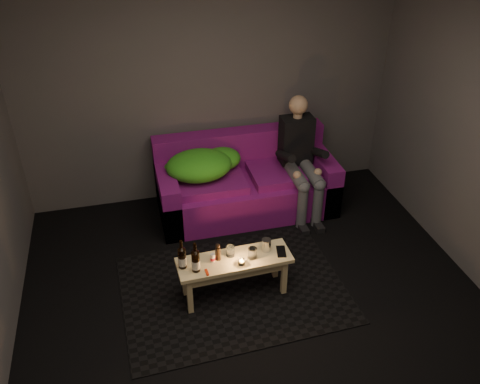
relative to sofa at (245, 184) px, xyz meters
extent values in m
plane|color=black|center=(-0.28, -1.82, -0.29)|extent=(4.50, 4.50, 0.00)
plane|color=silver|center=(-0.28, -1.82, 2.31)|extent=(4.50, 4.50, 0.00)
plane|color=#524F52|center=(-0.28, 0.43, 1.01)|extent=(4.00, 0.00, 4.00)
cube|color=black|center=(-0.44, -1.27, -0.29)|extent=(2.01, 1.50, 0.01)
cube|color=#77107E|center=(0.00, -0.05, -0.10)|extent=(1.88, 0.85, 0.40)
cube|color=#77107E|center=(0.00, 0.27, 0.31)|extent=(1.88, 0.21, 0.41)
cube|color=#77107E|center=(-0.85, -0.05, 0.00)|extent=(0.19, 0.85, 0.58)
cube|color=#77107E|center=(0.85, -0.05, 0.00)|extent=(0.19, 0.85, 0.58)
cube|color=#77107E|center=(-0.40, -0.09, 0.14)|extent=(0.71, 0.57, 0.09)
cube|color=#77107E|center=(0.40, -0.09, 0.14)|extent=(0.71, 0.57, 0.09)
ellipsoid|color=#379A1C|center=(-0.50, -0.05, 0.33)|extent=(0.68, 0.53, 0.28)
ellipsoid|color=#379A1C|center=(-0.24, 0.09, 0.30)|extent=(0.41, 0.34, 0.23)
ellipsoid|color=#379A1C|center=(-0.71, 0.07, 0.26)|extent=(0.30, 0.24, 0.15)
cube|color=black|center=(0.56, 0.00, 0.47)|extent=(0.34, 0.21, 0.52)
sphere|color=tan|center=(0.56, 0.00, 0.87)|extent=(0.20, 0.20, 0.20)
cylinder|color=#45454E|center=(0.47, -0.29, 0.21)|extent=(0.13, 0.47, 0.13)
cylinder|color=#45454E|center=(0.64, -0.29, 0.21)|extent=(0.13, 0.47, 0.13)
cylinder|color=#45454E|center=(0.47, -0.52, -0.05)|extent=(0.10, 0.10, 0.48)
cylinder|color=#45454E|center=(0.64, -0.52, -0.05)|extent=(0.10, 0.10, 0.48)
cube|color=black|center=(0.47, -0.57, -0.27)|extent=(0.08, 0.21, 0.06)
cube|color=black|center=(0.64, -0.57, -0.27)|extent=(0.08, 0.21, 0.06)
cube|color=#EBD08A|center=(-0.44, -1.32, 0.09)|extent=(0.99, 0.35, 0.04)
cube|color=#EBD08A|center=(-0.44, -1.32, 0.03)|extent=(0.86, 0.27, 0.09)
cube|color=#EBD08A|center=(-0.85, -1.44, -0.11)|extent=(0.05, 0.05, 0.37)
cube|color=#EBD08A|center=(-0.86, -1.22, -0.11)|extent=(0.05, 0.05, 0.37)
cube|color=#EBD08A|center=(-0.01, -1.41, -0.11)|extent=(0.05, 0.05, 0.37)
cube|color=#EBD08A|center=(-0.02, -1.19, -0.11)|extent=(0.05, 0.05, 0.37)
cylinder|color=black|center=(-0.88, -1.31, 0.20)|extent=(0.07, 0.07, 0.19)
cylinder|color=white|center=(-0.88, -1.31, 0.17)|extent=(0.07, 0.07, 0.08)
cone|color=black|center=(-0.88, -1.31, 0.31)|extent=(0.07, 0.07, 0.03)
cylinder|color=black|center=(-0.88, -1.31, 0.34)|extent=(0.03, 0.03, 0.09)
cylinder|color=black|center=(-0.78, -1.38, 0.20)|extent=(0.07, 0.07, 0.19)
cylinder|color=white|center=(-0.78, -1.38, 0.17)|extent=(0.07, 0.07, 0.08)
cone|color=black|center=(-0.78, -1.38, 0.31)|extent=(0.07, 0.07, 0.03)
cylinder|color=black|center=(-0.78, -1.38, 0.34)|extent=(0.03, 0.03, 0.09)
cylinder|color=silver|center=(-0.62, -1.31, 0.15)|extent=(0.04, 0.04, 0.08)
cylinder|color=black|center=(-0.57, -1.29, 0.17)|extent=(0.06, 0.06, 0.12)
cylinder|color=white|center=(-0.46, -1.26, 0.15)|extent=(0.10, 0.10, 0.09)
cylinder|color=white|center=(-0.39, -1.40, 0.13)|extent=(0.06, 0.06, 0.05)
sphere|color=orange|center=(-0.39, -1.40, 0.14)|extent=(0.02, 0.02, 0.02)
cylinder|color=white|center=(-0.28, -1.34, 0.16)|extent=(0.10, 0.10, 0.10)
cylinder|color=#B5B8BD|center=(-0.14, -1.27, 0.16)|extent=(0.08, 0.08, 0.11)
cube|color=black|center=(-0.02, -1.32, 0.11)|extent=(0.11, 0.17, 0.01)
cube|color=red|center=(-0.70, -1.43, 0.11)|extent=(0.03, 0.08, 0.01)
camera|label=1|loc=(-1.20, -4.55, 2.91)|focal=38.00mm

